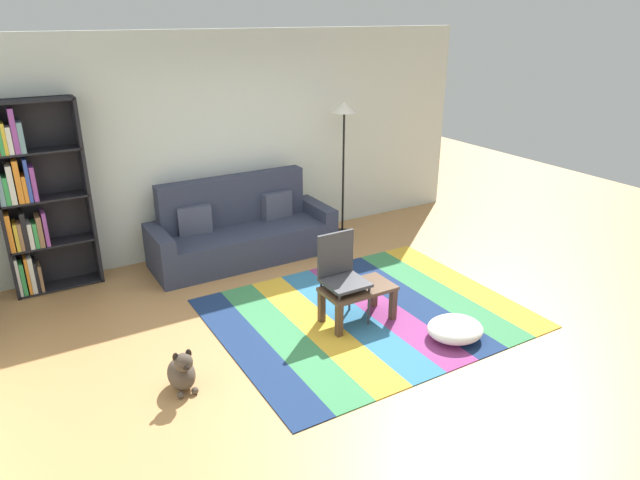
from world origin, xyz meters
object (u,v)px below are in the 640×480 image
(folding_chair, at_px, (340,270))
(standing_lamp, at_px, (344,125))
(couch, at_px, (241,232))
(bookshelf, at_px, (32,201))
(tv_remote, at_px, (361,284))
(pouf, at_px, (455,329))
(coffee_table, at_px, (358,294))
(dog, at_px, (182,372))

(folding_chair, bearing_deg, standing_lamp, 90.69)
(couch, relative_size, bookshelf, 1.09)
(tv_remote, bearing_deg, bookshelf, 141.45)
(standing_lamp, bearing_deg, tv_remote, -118.33)
(standing_lamp, xyz_separation_m, tv_remote, (-1.12, -2.08, -1.13))
(tv_remote, bearing_deg, folding_chair, 156.30)
(pouf, relative_size, tv_remote, 3.64)
(tv_remote, bearing_deg, standing_lamp, 64.36)
(pouf, xyz_separation_m, tv_remote, (-0.55, 0.78, 0.28))
(standing_lamp, relative_size, folding_chair, 2.02)
(bookshelf, distance_m, folding_chair, 3.35)
(folding_chair, bearing_deg, bookshelf, 171.78)
(coffee_table, distance_m, tv_remote, 0.11)
(couch, bearing_deg, pouf, -71.08)
(couch, height_order, dog, couch)
(couch, distance_m, dog, 2.72)
(bookshelf, distance_m, standing_lamp, 3.80)
(tv_remote, bearing_deg, couch, 104.11)
(bookshelf, bearing_deg, tv_remote, -41.25)
(dog, height_order, tv_remote, dog)
(coffee_table, height_order, pouf, coffee_table)
(coffee_table, height_order, dog, dog)
(couch, bearing_deg, bookshelf, 172.74)
(dog, xyz_separation_m, standing_lamp, (3.03, 2.31, 1.35))
(pouf, xyz_separation_m, folding_chair, (-0.74, 0.87, 0.43))
(coffee_table, relative_size, tv_remote, 4.77)
(couch, relative_size, pouf, 4.14)
(coffee_table, distance_m, standing_lamp, 2.71)
(bookshelf, height_order, pouf, bookshelf)
(coffee_table, bearing_deg, folding_chair, 135.41)
(coffee_table, distance_m, pouf, 0.98)
(bookshelf, height_order, dog, bookshelf)
(standing_lamp, relative_size, tv_remote, 12.09)
(bookshelf, xyz_separation_m, pouf, (3.19, -3.09, -0.93))
(pouf, bearing_deg, folding_chair, 130.18)
(bookshelf, distance_m, coffee_table, 3.56)
(couch, xyz_separation_m, dog, (-1.50, -2.26, -0.18))
(standing_lamp, bearing_deg, folding_chair, -123.24)
(couch, distance_m, pouf, 2.98)
(coffee_table, xyz_separation_m, tv_remote, (0.06, 0.03, 0.08))
(couch, bearing_deg, standing_lamp, 2.07)
(coffee_table, relative_size, standing_lamp, 0.39)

